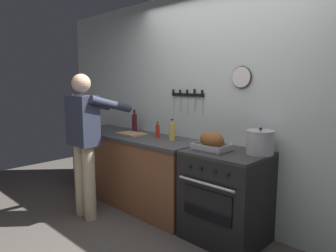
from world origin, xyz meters
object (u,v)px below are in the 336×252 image
at_px(roasting_pan, 212,141).
at_px(person_cook, 85,137).
at_px(bottle_cooking_oil, 172,131).
at_px(bottle_hot_sauce, 158,131).
at_px(stock_pot, 260,142).
at_px(bottle_wine_red, 134,123).
at_px(cutting_board, 131,134).
at_px(stove, 226,196).

bearing_deg(roasting_pan, person_cook, -154.96).
relative_size(person_cook, bottle_cooking_oil, 6.72).
bearing_deg(roasting_pan, bottle_cooking_oil, 169.63).
relative_size(bottle_cooking_oil, bottle_hot_sauce, 1.26).
relative_size(roasting_pan, bottle_hot_sauce, 1.80).
xyz_separation_m(stock_pot, bottle_wine_red, (-1.85, 0.03, 0.01)).
bearing_deg(cutting_board, roasting_pan, -1.68).
bearing_deg(stove, bottle_hot_sauce, 175.45).
relative_size(roasting_pan, bottle_cooking_oil, 1.43).
bearing_deg(bottle_hot_sauce, bottle_wine_red, 171.61).
bearing_deg(person_cook, bottle_hot_sauce, -16.52).
bearing_deg(cutting_board, stock_pot, 4.84).
height_order(stock_pot, bottle_cooking_oil, stock_pot).
height_order(stove, person_cook, person_cook).
xyz_separation_m(roasting_pan, bottle_hot_sauce, (-0.90, 0.13, -0.01)).
height_order(stove, roasting_pan, roasting_pan).
distance_m(roasting_pan, bottle_cooking_oil, 0.65).
bearing_deg(cutting_board, bottle_cooking_oil, 7.13).
bearing_deg(bottle_wine_red, cutting_board, -50.42).
bearing_deg(stock_pot, bottle_wine_red, 179.05).
bearing_deg(stove, bottle_wine_red, 174.16).
bearing_deg(cutting_board, person_cook, -93.10).
bearing_deg(bottle_hot_sauce, person_cook, -119.15).
bearing_deg(cutting_board, bottle_hot_sauce, 14.17).
xyz_separation_m(person_cook, cutting_board, (0.04, 0.65, -0.04)).
height_order(cutting_board, bottle_hot_sauce, bottle_hot_sauce).
bearing_deg(roasting_pan, bottle_hot_sauce, 171.51).
height_order(roasting_pan, bottle_cooking_oil, bottle_cooking_oil).
bearing_deg(cutting_board, stove, 0.54).
distance_m(stove, bottle_hot_sauce, 1.18).
bearing_deg(bottle_wine_red, stove, -5.84).
bearing_deg(stock_pot, bottle_hot_sauce, -177.95).
bearing_deg(person_cook, stock_pot, -52.70).
distance_m(stock_pot, cutting_board, 1.71).
xyz_separation_m(bottle_wine_red, bottle_hot_sauce, (0.53, -0.08, -0.04)).
height_order(person_cook, bottle_wine_red, person_cook).
bearing_deg(bottle_wine_red, roasting_pan, -8.45).
xyz_separation_m(stove, cutting_board, (-1.43, -0.01, 0.46)).
relative_size(stove, bottle_wine_red, 3.00).
xyz_separation_m(stove, stock_pot, (0.27, 0.13, 0.56)).
height_order(stove, cutting_board, cutting_board).
bearing_deg(stove, roasting_pan, -160.80).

